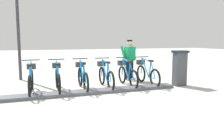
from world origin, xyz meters
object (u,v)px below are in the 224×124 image
object	(u,v)px
payment_kiosk	(180,67)
bike_docked_2	(105,75)
bike_docked_3	(82,77)
bike_docked_0	(147,73)
bike_docked_1	(127,74)
bike_docked_4	(58,78)
worker_near_rack	(130,58)
lamp_post	(18,17)
bike_docked_5	(31,79)

from	to	relation	value
payment_kiosk	bike_docked_2	bearing A→B (deg)	77.75
bike_docked_2	bike_docked_3	xyz separation A→B (m)	(0.00, 0.81, 0.00)
bike_docked_0	bike_docked_1	bearing A→B (deg)	90.00
bike_docked_4	worker_near_rack	distance (m)	3.10
payment_kiosk	lamp_post	xyz separation A→B (m)	(2.98, 5.63, 1.93)
payment_kiosk	bike_docked_3	size ratio (longest dim) A/B	0.74
bike_docked_1	payment_kiosk	bearing A→B (deg)	-107.36
bike_docked_1	bike_docked_5	xyz separation A→B (m)	(0.00, 3.22, 0.00)
bike_docked_0	bike_docked_3	distance (m)	2.42
bike_docked_3	lamp_post	xyz separation A→B (m)	(2.41, 2.19, 2.17)
bike_docked_2	worker_near_rack	xyz separation A→B (m)	(0.92, -1.31, 0.48)
worker_near_rack	bike_docked_2	bearing A→B (deg)	125.11
lamp_post	bike_docked_3	bearing A→B (deg)	-137.71
bike_docked_3	bike_docked_5	world-z (taller)	same
bike_docked_4	bike_docked_1	bearing A→B (deg)	-90.00
lamp_post	bike_docked_2	bearing A→B (deg)	-128.79
bike_docked_1	lamp_post	size ratio (longest dim) A/B	0.43
payment_kiosk	worker_near_rack	bearing A→B (deg)	41.60
bike_docked_5	worker_near_rack	xyz separation A→B (m)	(0.92, -3.73, 0.48)
bike_docked_1	lamp_post	world-z (taller)	lamp_post
payment_kiosk	worker_near_rack	xyz separation A→B (m)	(1.49, 1.32, 0.24)
bike_docked_1	bike_docked_5	bearing A→B (deg)	90.00
worker_near_rack	bike_docked_4	bearing A→B (deg)	107.50
bike_docked_3	worker_near_rack	distance (m)	2.36
bike_docked_5	worker_near_rack	bearing A→B (deg)	-76.12
lamp_post	bike_docked_5	bearing A→B (deg)	-166.44
bike_docked_0	bike_docked_4	bearing A→B (deg)	90.00
bike_docked_2	bike_docked_5	world-z (taller)	same
bike_docked_2	lamp_post	xyz separation A→B (m)	(2.41, 3.00, 2.17)
bike_docked_5	bike_docked_0	bearing A→B (deg)	-90.00
worker_near_rack	lamp_post	size ratio (longest dim) A/B	0.42
lamp_post	worker_near_rack	bearing A→B (deg)	-109.07
bike_docked_2	bike_docked_5	xyz separation A→B (m)	(0.00, 2.42, 0.00)
bike_docked_5	bike_docked_2	bearing A→B (deg)	-90.00
bike_docked_2	worker_near_rack	distance (m)	1.67
bike_docked_4	bike_docked_5	world-z (taller)	same
bike_docked_1	worker_near_rack	distance (m)	1.15
bike_docked_2	bike_docked_4	bearing A→B (deg)	90.00
payment_kiosk	bike_docked_5	size ratio (longest dim) A/B	0.74
bike_docked_0	bike_docked_1	world-z (taller)	same
bike_docked_3	worker_near_rack	bearing A→B (deg)	-66.47
bike_docked_0	payment_kiosk	bearing A→B (deg)	-119.18
bike_docked_0	bike_docked_5	world-z (taller)	same
bike_docked_2	bike_docked_5	distance (m)	2.42
bike_docked_4	lamp_post	xyz separation A→B (m)	(2.41, 1.39, 2.17)
bike_docked_1	bike_docked_4	bearing A→B (deg)	90.00
bike_docked_4	bike_docked_2	bearing A→B (deg)	-90.00
bike_docked_0	bike_docked_2	distance (m)	1.61
worker_near_rack	lamp_post	xyz separation A→B (m)	(1.49, 4.31, 1.69)
bike_docked_4	bike_docked_5	xyz separation A→B (m)	(0.00, 0.81, 0.00)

